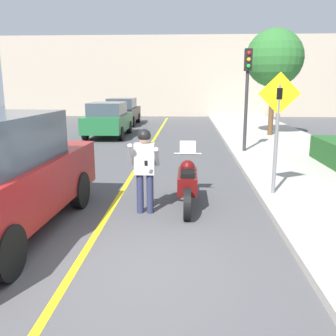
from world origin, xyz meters
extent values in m
plane|color=#4C4C4F|center=(0.00, 0.00, 0.00)|extent=(80.00, 80.00, 0.00)
cube|color=yellow|center=(-0.60, 6.00, 0.00)|extent=(0.12, 36.00, 0.01)
cube|color=#B2A38E|center=(0.00, 26.00, 3.13)|extent=(28.00, 1.20, 6.27)
cylinder|color=black|center=(0.98, 1.98, 0.31)|extent=(0.14, 0.62, 0.62)
cylinder|color=black|center=(0.98, 3.74, 0.31)|extent=(0.14, 0.62, 0.62)
cube|color=#510C0C|center=(0.98, 2.86, 0.54)|extent=(0.40, 1.21, 0.36)
sphere|color=#510C0C|center=(0.98, 3.02, 0.80)|extent=(0.32, 0.32, 0.32)
cube|color=black|center=(0.98, 2.58, 0.76)|extent=(0.28, 0.48, 0.10)
cylinder|color=silver|center=(0.98, 3.46, 1.02)|extent=(0.62, 0.03, 0.03)
cube|color=silver|center=(0.98, 3.54, 1.14)|extent=(0.36, 0.12, 0.31)
cylinder|color=#282D4C|center=(0.04, 2.34, 0.40)|extent=(0.14, 0.14, 0.81)
cylinder|color=#282D4C|center=(0.24, 2.34, 0.40)|extent=(0.14, 0.14, 0.81)
cube|color=#B7B7BC|center=(0.14, 2.34, 1.12)|extent=(0.40, 0.22, 0.62)
cylinder|color=#B7B7BC|center=(-0.11, 2.24, 1.21)|extent=(0.09, 0.38, 0.48)
cylinder|color=#B7B7BC|center=(0.39, 2.22, 1.18)|extent=(0.09, 0.44, 0.44)
sphere|color=tan|center=(0.14, 2.34, 1.53)|extent=(0.22, 0.22, 0.22)
sphere|color=black|center=(0.14, 2.34, 1.58)|extent=(0.26, 0.26, 0.26)
cube|color=black|center=(0.20, 2.06, 1.08)|extent=(0.06, 0.05, 0.11)
cylinder|color=black|center=(-3.02, 2.68, 0.38)|extent=(0.25, 0.77, 0.76)
cylinder|color=black|center=(-1.27, 2.61, 0.38)|extent=(0.25, 0.77, 0.76)
cylinder|color=black|center=(-1.39, -0.39, 0.38)|extent=(0.25, 0.77, 0.76)
cube|color=maroon|center=(-2.21, 1.14, 0.83)|extent=(2.09, 4.91, 0.90)
cylinder|color=slate|center=(2.92, 3.42, 1.34)|extent=(0.08, 0.08, 2.40)
cube|color=yellow|center=(2.92, 3.40, 2.35)|extent=(0.91, 0.02, 0.91)
cube|color=black|center=(2.92, 3.39, 2.35)|extent=(0.12, 0.01, 0.24)
cylinder|color=#2D2D30|center=(3.08, 8.95, 1.95)|extent=(0.12, 0.12, 3.62)
cube|color=black|center=(3.08, 8.93, 3.38)|extent=(0.26, 0.22, 0.76)
sphere|color=red|center=(3.08, 8.81, 3.60)|extent=(0.14, 0.14, 0.14)
sphere|color=gold|center=(3.08, 8.81, 3.38)|extent=(0.14, 0.14, 0.14)
sphere|color=green|center=(3.08, 8.81, 3.16)|extent=(0.14, 0.14, 0.14)
cylinder|color=brown|center=(4.97, 13.48, 1.47)|extent=(0.24, 0.24, 2.66)
sphere|color=#2D6B2D|center=(4.97, 13.48, 3.74)|extent=(2.67, 2.67, 2.67)
cylinder|color=black|center=(-3.77, 14.80, 0.32)|extent=(0.22, 0.64, 0.64)
cylinder|color=black|center=(-2.11, 14.80, 0.32)|extent=(0.22, 0.64, 0.64)
cylinder|color=black|center=(-3.77, 12.20, 0.32)|extent=(0.22, 0.64, 0.64)
cylinder|color=black|center=(-2.11, 12.20, 0.32)|extent=(0.22, 0.64, 0.64)
cube|color=#1E6033|center=(-2.94, 13.50, 0.70)|extent=(1.80, 4.20, 0.76)
cube|color=#38424C|center=(-2.94, 13.33, 1.38)|extent=(1.58, 2.18, 0.60)
cylinder|color=black|center=(-4.03, 20.38, 0.32)|extent=(0.22, 0.64, 0.64)
cylinder|color=black|center=(-2.37, 20.38, 0.32)|extent=(0.22, 0.64, 0.64)
cylinder|color=black|center=(-4.03, 17.78, 0.32)|extent=(0.22, 0.64, 0.64)
cylinder|color=black|center=(-2.37, 17.78, 0.32)|extent=(0.22, 0.64, 0.64)
cube|color=black|center=(-3.20, 19.08, 0.70)|extent=(1.80, 4.20, 0.76)
cube|color=#38424C|center=(-3.20, 18.91, 1.38)|extent=(1.58, 2.18, 0.60)
camera|label=1|loc=(0.98, -4.83, 2.55)|focal=40.00mm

